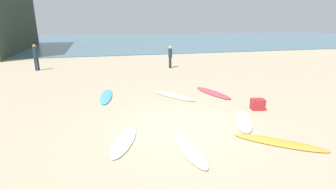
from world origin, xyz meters
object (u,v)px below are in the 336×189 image
beachgoer_mid (36,56)px  surfboard_0 (213,93)px  surfboard_1 (244,121)px  beachgoer_near (170,56)px  surfboard_5 (174,96)px  beach_cooler (258,104)px  surfboard_6 (106,96)px  surfboard_2 (279,142)px  surfboard_3 (124,141)px  surfboard_4 (190,150)px

beachgoer_mid → surfboard_0: bearing=-94.1°
surfboard_1 → beachgoer_near: beachgoer_near is taller
surfboard_1 → surfboard_5: surfboard_1 is taller
beach_cooler → surfboard_0: bearing=106.9°
surfboard_6 → beachgoer_near: bearing=59.3°
beachgoer_near → surfboard_1: bearing=-150.5°
surfboard_1 → surfboard_2: 1.66m
surfboard_3 → beachgoer_near: size_ratio=1.24×
surfboard_2 → beach_cooler: size_ratio=5.08×
surfboard_1 → surfboard_2: bearing=-58.5°
surfboard_1 → beachgoer_mid: size_ratio=1.13×
surfboard_3 → surfboard_6: bearing=114.8°
surfboard_0 → surfboard_6: surfboard_0 is taller
surfboard_4 → beachgoer_mid: size_ratio=1.10×
surfboard_3 → beachgoer_near: beachgoer_near is taller
surfboard_6 → beach_cooler: 6.59m
beach_cooler → surfboard_6: bearing=151.0°
surfboard_4 → surfboard_6: same height
surfboard_1 → surfboard_5: bearing=140.1°
surfboard_3 → surfboard_5: size_ratio=0.83×
surfboard_4 → surfboard_2: bearing=-8.5°
surfboard_0 → surfboard_3: size_ratio=1.21×
surfboard_4 → beachgoer_mid: 15.11m
surfboard_3 → surfboard_6: 4.72m
surfboard_2 → beachgoer_mid: bearing=73.2°
beachgoer_mid → beach_cooler: bearing=-99.3°
beachgoer_near → beach_cooler: bearing=-143.7°
surfboard_4 → beachgoer_mid: (-6.73, 13.49, 0.99)m
surfboard_2 → beachgoer_near: (0.02, 12.37, 0.86)m
surfboard_1 → surfboard_6: (-4.58, 4.20, -0.00)m
surfboard_0 → surfboard_1: (-0.41, -3.53, -0.00)m
surfboard_0 → surfboard_4: size_ratio=1.20×
beachgoer_mid → surfboard_5: bearing=-100.6°
surfboard_3 → beach_cooler: 5.54m
surfboard_3 → surfboard_5: (2.62, 4.03, -0.00)m
surfboard_2 → surfboard_6: surfboard_6 is taller
surfboard_1 → surfboard_3: size_ratio=1.03×
beach_cooler → surfboard_5: bearing=137.1°
surfboard_2 → beachgoer_near: size_ratio=1.56×
surfboard_0 → surfboard_2: surfboard_0 is taller
surfboard_3 → beach_cooler: size_ratio=4.04×
surfboard_2 → surfboard_6: bearing=77.8°
surfboard_0 → surfboard_5: (-1.95, 0.00, -0.01)m
beach_cooler → beachgoer_near: bearing=96.0°
surfboard_3 → surfboard_1: bearing=26.5°
surfboard_0 → beach_cooler: 2.64m
surfboard_4 → surfboard_1: bearing=26.3°
surfboard_0 → beach_cooler: beach_cooler is taller
surfboard_5 → surfboard_4: bearing=-134.8°
surfboard_1 → surfboard_3: bearing=-146.5°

